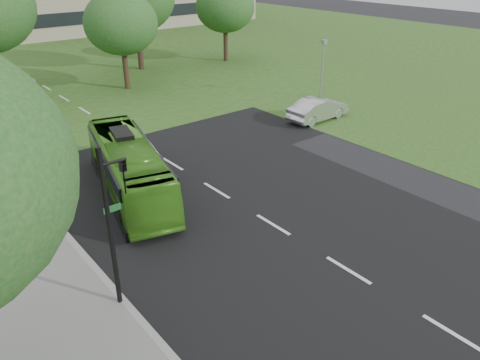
{
  "coord_description": "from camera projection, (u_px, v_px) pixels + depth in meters",
  "views": [
    {
      "loc": [
        -11.64,
        -10.17,
        10.39
      ],
      "look_at": [
        -0.43,
        3.68,
        1.6
      ],
      "focal_mm": 35.0,
      "sensor_mm": 36.0,
      "label": 1
    }
  ],
  "objects": [
    {
      "name": "tree_park_e",
      "position": [
        225.0,
        7.0,
        46.36
      ],
      "size": [
        5.86,
        5.86,
        7.81
      ],
      "color": "black",
      "rests_on": "ground"
    },
    {
      "name": "tree_park_c",
      "position": [
        121.0,
        23.0,
        36.66
      ],
      "size": [
        5.78,
        5.78,
        7.67
      ],
      "color": "black",
      "rests_on": "ground"
    },
    {
      "name": "sedan",
      "position": [
        318.0,
        109.0,
        31.45
      ],
      "size": [
        4.64,
        1.69,
        1.52
      ],
      "primitive_type": "imported",
      "rotation": [
        0.0,
        0.0,
        1.59
      ],
      "color": "silver",
      "rests_on": "ground"
    },
    {
      "name": "traffic_light",
      "position": [
        114.0,
        217.0,
        13.9
      ],
      "size": [
        0.88,
        0.25,
        5.53
      ],
      "rotation": [
        0.0,
        0.0,
        0.17
      ],
      "color": "black",
      "rests_on": "ground"
    },
    {
      "name": "ground",
      "position": [
        308.0,
        246.0,
        18.25
      ],
      "size": [
        160.0,
        160.0,
        0.0
      ],
      "primitive_type": "plane",
      "color": "black",
      "rests_on": "ground"
    },
    {
      "name": "bus",
      "position": [
        129.0,
        168.0,
        21.68
      ],
      "size": [
        4.43,
        9.63,
        2.61
      ],
      "primitive_type": "imported",
      "rotation": [
        0.0,
        0.0,
        -0.25
      ],
      "color": "#489722",
      "rests_on": "ground"
    },
    {
      "name": "street_surfaces",
      "position": [
        75.0,
        109.0,
        33.88
      ],
      "size": [
        120.0,
        120.0,
        0.15
      ],
      "color": "black",
      "rests_on": "ground"
    },
    {
      "name": "camera_pole",
      "position": [
        323.0,
        61.0,
        35.34
      ],
      "size": [
        0.39,
        0.34,
        4.4
      ],
      "rotation": [
        0.0,
        0.0,
        -0.08
      ],
      "color": "gray",
      "rests_on": "ground"
    }
  ]
}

